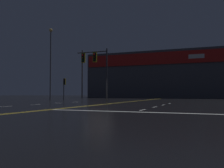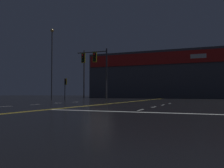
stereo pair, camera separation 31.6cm
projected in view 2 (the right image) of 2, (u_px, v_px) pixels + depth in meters
name	position (u px, v px, depth m)	size (l,w,h in m)	color
ground_plane	(98.00, 105.00, 22.51)	(200.00, 200.00, 0.00)	black
road_markings	(103.00, 106.00, 20.64)	(16.39, 60.00, 0.01)	gold
traffic_signal_median	(94.00, 63.00, 24.85)	(3.31, 0.36, 5.43)	#38383D
traffic_signal_corner_northwest	(65.00, 84.00, 38.64)	(0.42, 0.36, 3.37)	#38383D
streetlight_near_left	(52.00, 56.00, 41.51)	(0.56, 0.56, 11.87)	#59595E
building_backdrop	(170.00, 75.00, 59.51)	(38.23, 10.23, 10.79)	#4C4C51
utility_pole_row	(170.00, 70.00, 55.18)	(45.58, 0.26, 12.14)	#4C3828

